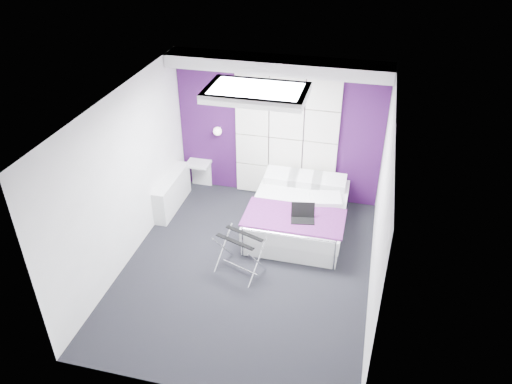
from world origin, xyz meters
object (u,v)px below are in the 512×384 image
at_px(wall_lamp, 218,130).
at_px(bed, 298,214).
at_px(radiator, 172,192).
at_px(luggage_rack, 240,254).
at_px(nightstand, 198,164).
at_px(laptop, 303,215).

bearing_deg(wall_lamp, bed, -28.01).
xyz_separation_m(wall_lamp, radiator, (-0.64, -0.76, -0.92)).
xyz_separation_m(wall_lamp, luggage_rack, (0.97, -2.14, -0.91)).
relative_size(radiator, nightstand, 2.82).
distance_m(wall_lamp, bed, 2.06).
xyz_separation_m(nightstand, laptop, (2.16, -1.29, 0.07)).
relative_size(bed, laptop, 5.23).
xyz_separation_m(wall_lamp, laptop, (1.76, -1.33, -0.63)).
bearing_deg(luggage_rack, wall_lamp, 134.53).
height_order(radiator, laptop, laptop).
xyz_separation_m(radiator, bed, (2.25, -0.10, -0.02)).
xyz_separation_m(bed, luggage_rack, (-0.64, -1.28, 0.03)).
bearing_deg(nightstand, bed, -22.12).
height_order(radiator, nightstand, radiator).
bearing_deg(laptop, wall_lamp, 133.00).
distance_m(luggage_rack, laptop, 1.16).
distance_m(nightstand, laptop, 2.51).
bearing_deg(luggage_rack, laptop, 66.11).
bearing_deg(nightstand, radiator, -108.43).
height_order(bed, luggage_rack, bed).
height_order(bed, nightstand, bed).
relative_size(wall_lamp, bed, 0.08).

